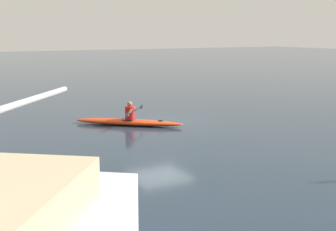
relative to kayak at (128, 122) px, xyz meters
name	(u,v)px	position (x,y,z in m)	size (l,w,h in m)	color
ground_plane	(159,121)	(-1.53, -0.15, -0.13)	(160.00, 160.00, 0.00)	#1E2D3D
kayak	(128,122)	(0.00, 0.00, 0.00)	(3.85, 3.53, 0.26)	red
kayaker	(130,112)	(-0.07, 0.06, 0.43)	(1.69, 1.88, 0.73)	red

